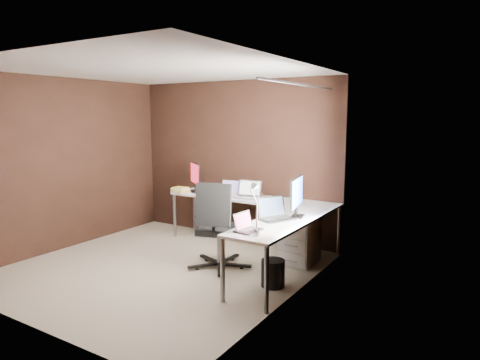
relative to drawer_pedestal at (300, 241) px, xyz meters
name	(u,v)px	position (x,y,z in m)	size (l,w,h in m)	color
room	(183,172)	(-1.09, -1.08, 0.98)	(3.60, 3.60, 2.50)	tan
desk	(258,210)	(-0.59, -0.11, 0.38)	(2.65, 2.25, 0.73)	white
drawer_pedestal	(300,241)	(0.00, 0.00, 0.00)	(0.42, 0.50, 0.60)	white
monitor_left	(195,176)	(-2.00, 0.34, 0.69)	(0.43, 0.35, 0.46)	black
monitor_right	(297,194)	(0.13, -0.42, 0.71)	(0.19, 0.59, 0.49)	black
laptop_white	(230,191)	(-1.40, 0.44, 0.48)	(0.33, 0.26, 0.21)	white
laptop_silver	(248,194)	(-1.01, 0.36, 0.48)	(0.41, 0.32, 0.25)	silver
laptop_black_big	(274,214)	(-0.05, -0.66, 0.49)	(0.43, 0.48, 0.26)	black
laptop_black_small	(246,227)	(-0.06, -1.30, 0.47)	(0.23, 0.31, 0.20)	black
book_stack	(180,190)	(-2.16, 0.15, 0.47)	(0.29, 0.25, 0.08)	tan
mouse_left	(196,193)	(-1.87, 0.18, 0.44)	(0.08, 0.05, 0.03)	black
mouse_corner	(264,201)	(-0.63, 0.15, 0.45)	(0.08, 0.05, 0.03)	black
desk_lamp	(254,202)	(0.06, -1.34, 0.76)	(0.18, 0.21, 0.53)	slate
office_chair	(218,243)	(-0.81, -0.75, 0.03)	(0.64, 0.67, 1.14)	black
wastebasket	(273,273)	(0.07, -0.91, -0.14)	(0.27, 0.27, 0.31)	black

